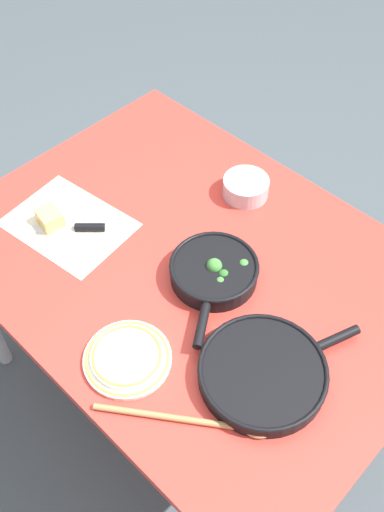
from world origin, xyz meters
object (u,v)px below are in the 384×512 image
at_px(dinner_plate_stack, 127,357).
at_px(skillet_eggs, 263,372).
at_px(grater_knife, 76,228).
at_px(wooden_spoon, 202,422).
at_px(prep_bowl_steel, 246,187).
at_px(cheese_block, 50,218).
at_px(skillet_broccoli, 214,272).

bearing_deg(dinner_plate_stack, skillet_eggs, -143.59).
xyz_separation_m(skillet_eggs, grater_knife, (0.68, 0.01, -0.01)).
xyz_separation_m(wooden_spoon, dinner_plate_stack, (0.24, 0.01, 0.01)).
bearing_deg(wooden_spoon, dinner_plate_stack, 146.63).
relative_size(skillet_eggs, grater_knife, 2.15).
bearing_deg(wooden_spoon, prep_bowl_steel, 87.74).
relative_size(wooden_spoon, cheese_block, 4.16).
xyz_separation_m(skillet_broccoli, cheese_block, (0.47, 0.18, -0.01)).
bearing_deg(skillet_broccoli, prep_bowl_steel, 173.09).
bearing_deg(dinner_plate_stack, prep_bowl_steel, -74.87).
xyz_separation_m(skillet_broccoli, skillet_eggs, (-0.28, 0.13, -0.01)).
bearing_deg(wooden_spoon, grater_knife, 130.09).
bearing_deg(cheese_block, skillet_eggs, -176.22).
bearing_deg(prep_bowl_steel, dinner_plate_stack, 105.13).
bearing_deg(skillet_eggs, grater_knife, 111.37).
relative_size(skillet_eggs, prep_bowl_steel, 2.96).
height_order(skillet_eggs, cheese_block, cheese_block).
distance_m(wooden_spoon, cheese_block, 0.73).
distance_m(grater_knife, cheese_block, 0.08).
relative_size(wooden_spoon, dinner_plate_stack, 1.61).
relative_size(wooden_spoon, grater_knife, 1.80).
distance_m(grater_knife, dinner_plate_stack, 0.45).
bearing_deg(cheese_block, dinner_plate_stack, 163.80).
relative_size(wooden_spoon, prep_bowl_steel, 2.48).
height_order(grater_knife, prep_bowl_steel, prep_bowl_steel).
bearing_deg(cheese_block, prep_bowl_steel, -123.47).
bearing_deg(skillet_eggs, cheese_block, 113.92).
relative_size(skillet_broccoli, skillet_eggs, 0.80).
height_order(skillet_broccoli, dinner_plate_stack, skillet_broccoli).
height_order(skillet_broccoli, skillet_eggs, skillet_broccoli).
relative_size(grater_knife, prep_bowl_steel, 1.38).
height_order(cheese_block, dinner_plate_stack, cheese_block).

